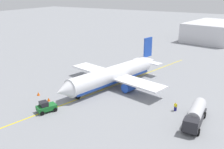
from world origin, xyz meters
TOP-DOWN VIEW (x-y plane):
  - ground_plane at (0.00, 0.00)m, footprint 400.00×400.00m
  - airplane at (-0.44, 0.11)m, footprint 32.57×27.16m
  - fuel_tanker at (8.13, 21.49)m, footprint 10.50×3.27m
  - pushback_tug at (17.90, -4.15)m, footprint 4.10×3.48m
  - refueling_worker at (5.08, 17.07)m, footprint 0.61×0.63m
  - safety_cone_nose at (12.91, -11.25)m, footprint 0.67×0.67m
  - safety_cone_wingtip at (14.00, -7.22)m, footprint 0.66×0.66m
  - distant_hangar at (-72.39, 10.41)m, footprint 31.99×24.14m
  - taxi_line_marking at (0.00, 0.00)m, footprint 64.39×15.99m

SIDE VIEW (x-z plane):
  - ground_plane at x=0.00m, z-range 0.00..0.00m
  - taxi_line_marking at x=0.00m, z-range 0.00..0.01m
  - safety_cone_wingtip at x=14.00m, z-range 0.00..0.74m
  - safety_cone_nose at x=12.91m, z-range 0.00..0.75m
  - refueling_worker at x=5.08m, z-range -0.03..1.68m
  - pushback_tug at x=17.90m, z-range -0.09..2.11m
  - fuel_tanker at x=8.13m, z-range 0.15..3.30m
  - airplane at x=-0.44m, z-range -2.18..7.77m
  - distant_hangar at x=-72.39m, z-range 0.00..8.05m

